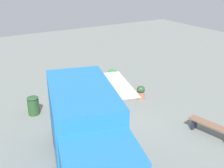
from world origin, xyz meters
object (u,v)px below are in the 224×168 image
object	(u,v)px
planter_flowering_near	(112,77)
plaza_bench	(212,127)
trash_bin	(33,105)
person_customer	(112,88)
food_truck	(86,134)
planter_flowering_far	(141,92)

from	to	relation	value
planter_flowering_near	plaza_bench	world-z (taller)	planter_flowering_near
planter_flowering_near	trash_bin	size ratio (longest dim) A/B	1.03
person_customer	plaza_bench	distance (m)	5.55
food_truck	person_customer	world-z (taller)	food_truck
planter_flowering_near	trash_bin	distance (m)	4.98
food_truck	plaza_bench	distance (m)	5.08
planter_flowering_far	trash_bin	distance (m)	5.20
food_truck	planter_flowering_near	bearing A→B (deg)	-127.71
person_customer	plaza_bench	world-z (taller)	person_customer
planter_flowering_near	plaza_bench	size ratio (longest dim) A/B	0.45
food_truck	planter_flowering_near	distance (m)	7.20
planter_flowering_far	planter_flowering_near	bearing A→B (deg)	-84.79
food_truck	trash_bin	distance (m)	4.58
planter_flowering_far	plaza_bench	distance (m)	4.16
person_customer	trash_bin	size ratio (longest dim) A/B	0.97
plaza_bench	trash_bin	world-z (taller)	trash_bin
planter_flowering_near	plaza_bench	distance (m)	6.56
food_truck	person_customer	size ratio (longest dim) A/B	7.05
food_truck	plaza_bench	world-z (taller)	food_truck
plaza_bench	trash_bin	distance (m)	7.60
person_customer	planter_flowering_near	xyz separation A→B (m)	(-0.69, -1.13, 0.15)
person_customer	planter_flowering_far	distance (m)	1.55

